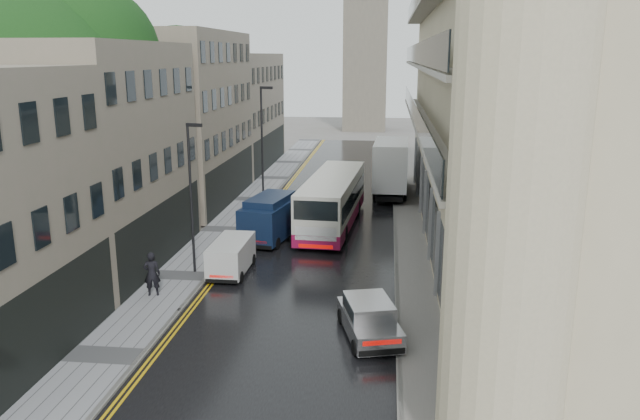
% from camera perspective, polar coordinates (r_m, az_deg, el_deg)
% --- Properties ---
extents(road, '(9.00, 85.00, 0.02)m').
position_cam_1_polar(road, '(37.61, -0.04, -2.18)').
color(road, black).
rests_on(road, ground).
extents(left_sidewalk, '(2.70, 85.00, 0.12)m').
position_cam_1_polar(left_sidewalk, '(38.65, -8.70, -1.82)').
color(left_sidewalk, gray).
rests_on(left_sidewalk, ground).
extents(right_sidewalk, '(1.80, 85.00, 0.12)m').
position_cam_1_polar(right_sidewalk, '(37.41, 8.21, -2.33)').
color(right_sidewalk, slate).
rests_on(right_sidewalk, ground).
extents(old_shop_row, '(4.50, 56.00, 12.00)m').
position_cam_1_polar(old_shop_row, '(40.92, -13.03, 7.35)').
color(old_shop_row, gray).
rests_on(old_shop_row, ground).
extents(modern_block, '(8.00, 40.00, 14.00)m').
position_cam_1_polar(modern_block, '(35.15, 16.76, 7.72)').
color(modern_block, beige).
rests_on(modern_block, ground).
extents(tree_near, '(10.56, 10.56, 13.89)m').
position_cam_1_polar(tree_near, '(33.02, -23.87, 6.66)').
color(tree_near, black).
rests_on(tree_near, ground).
extents(tree_far, '(9.24, 9.24, 12.46)m').
position_cam_1_polar(tree_far, '(44.65, -15.15, 8.05)').
color(tree_far, black).
rests_on(tree_far, ground).
extents(cream_bus, '(3.43, 11.87, 3.20)m').
position_cam_1_polar(cream_bus, '(35.91, -1.58, -0.30)').
color(cream_bus, beige).
rests_on(cream_bus, road).
extents(white_lorry, '(2.72, 8.25, 4.29)m').
position_cam_1_polar(white_lorry, '(45.79, 5.04, 3.47)').
color(white_lorry, white).
rests_on(white_lorry, road).
extents(silver_hatchback, '(2.73, 4.32, 1.50)m').
position_cam_1_polar(silver_hatchback, '(22.68, 3.32, -11.38)').
color(silver_hatchback, '#9C9BA0').
rests_on(silver_hatchback, road).
extents(white_van, '(1.64, 3.79, 1.71)m').
position_cam_1_polar(white_van, '(29.99, -10.13, -4.92)').
color(white_van, silver).
rests_on(white_van, road).
extents(navy_van, '(3.13, 5.65, 2.72)m').
position_cam_1_polar(navy_van, '(35.05, -7.01, -1.17)').
color(navy_van, '#0E1B34').
rests_on(navy_van, road).
extents(pedestrian, '(0.82, 0.64, 1.99)m').
position_cam_1_polar(pedestrian, '(28.56, -15.12, -5.65)').
color(pedestrian, black).
rests_on(pedestrian, left_sidewalk).
extents(lamp_post_near, '(0.84, 0.39, 7.26)m').
position_cam_1_polar(lamp_post_near, '(30.47, -11.70, 0.93)').
color(lamp_post_near, '#232225').
rests_on(lamp_post_near, left_sidewalk).
extents(lamp_post_far, '(0.95, 0.42, 8.23)m').
position_cam_1_polar(lamp_post_far, '(44.23, -5.32, 5.81)').
color(lamp_post_far, black).
rests_on(lamp_post_far, left_sidewalk).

